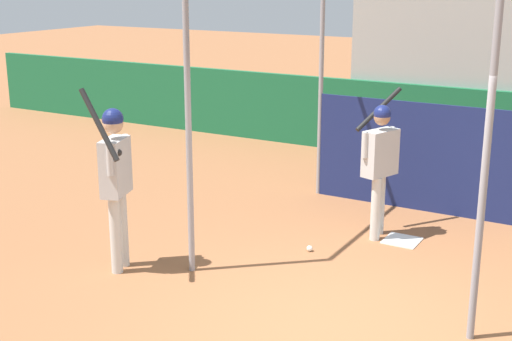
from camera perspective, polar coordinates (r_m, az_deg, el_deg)
name	(u,v)px	position (r m, az deg, el deg)	size (l,w,h in m)	color
ground_plane	(334,328)	(7.17, 6.23, -12.42)	(60.00, 60.00, 0.00)	#935B38
outfield_wall	(492,130)	(13.09, 18.36, 3.08)	(24.00, 0.12, 1.39)	#196038
batting_cage	(409,125)	(9.78, 12.17, 3.56)	(3.28, 3.54, 3.22)	gray
home_plate	(402,240)	(9.44, 11.60, -5.51)	(0.44, 0.44, 0.02)	white
player_batter	(380,158)	(9.24, 9.89, 0.99)	(0.57, 0.97, 1.89)	silver
player_waiting	(115,173)	(8.18, -11.18, -0.16)	(0.56, 0.69, 2.17)	silver
baseball	(310,248)	(8.94, 4.31, -6.24)	(0.07, 0.07, 0.07)	white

